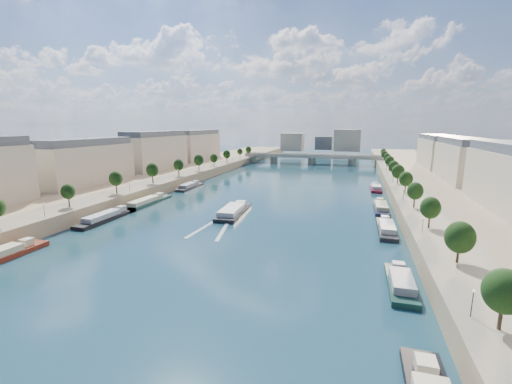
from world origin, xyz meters
The scene contains 17 objects.
ground centered at (0.00, 100.00, 0.00)m, with size 700.00×700.00×0.00m, color #0C2F36.
quay_left centered at (-72.00, 100.00, 2.50)m, with size 44.00×520.00×5.00m, color #9E8460.
quay_right centered at (72.00, 100.00, 2.50)m, with size 44.00×520.00×5.00m, color #9E8460.
pave_left centered at (-57.00, 100.00, 5.05)m, with size 14.00×520.00×0.10m, color gray.
pave_right centered at (57.00, 100.00, 5.05)m, with size 14.00×520.00×0.10m, color gray.
trees_left centered at (-55.00, 102.00, 10.48)m, with size 4.80×268.80×8.26m.
trees_right centered at (55.00, 110.00, 10.48)m, with size 4.80×268.80×8.26m.
lamps_left centered at (-52.50, 90.00, 7.78)m, with size 0.36×200.36×4.28m.
lamps_right centered at (52.50, 105.00, 7.78)m, with size 0.36×200.36×4.28m.
buildings_left centered at (-85.00, 112.00, 16.45)m, with size 16.00×226.00×23.20m.
buildings_right centered at (85.00, 112.00, 16.45)m, with size 16.00×226.00×23.20m.
skyline centered at (3.19, 319.52, 14.66)m, with size 79.00×42.00×22.00m.
bridge centered at (0.00, 235.93, 5.08)m, with size 112.00×12.00×8.15m.
tour_barge centered at (-6.54, 67.15, 0.93)m, with size 9.28×26.24×3.64m.
wake centered at (-6.54, 50.50, 0.02)m, with size 10.75×26.03×0.04m.
moored_barges_left centered at (-45.50, 59.62, 0.84)m, with size 5.00×119.61×3.60m.
moored_barges_right centered at (45.50, 57.86, 0.84)m, with size 5.00×162.71×3.60m.
Camera 1 is at (35.69, -46.38, 32.16)m, focal length 24.00 mm.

